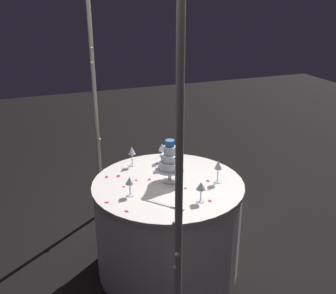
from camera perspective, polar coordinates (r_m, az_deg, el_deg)
ground_plane at (r=3.39m, az=0.00°, el=-16.54°), size 12.00×12.00×0.00m
decorative_arch at (r=2.66m, az=-6.55°, el=6.10°), size 2.06×0.06×2.12m
main_table at (r=3.17m, az=0.00°, el=-11.18°), size 1.12×1.12×0.75m
tiered_cake at (r=2.93m, az=0.26°, el=-2.02°), size 0.22×0.22×0.33m
wine_glass_0 at (r=3.23m, az=-5.14°, el=-0.65°), size 0.06×0.06×0.16m
wine_glass_1 at (r=2.70m, az=4.70°, el=-5.63°), size 0.07×0.07×0.14m
wine_glass_2 at (r=3.17m, az=-0.63°, el=-0.99°), size 0.06×0.06×0.16m
wine_glass_3 at (r=2.78m, az=-5.45°, el=-4.92°), size 0.06×0.06×0.14m
wine_glass_4 at (r=2.96m, az=7.11°, el=-2.70°), size 0.06×0.06×0.17m
wine_glass_5 at (r=3.29m, az=-0.85°, el=-0.10°), size 0.07×0.07×0.16m
cake_knife at (r=2.68m, az=-0.15°, el=-8.23°), size 0.24×0.21×0.01m
rose_petal_0 at (r=2.75m, az=-8.67°, el=-7.75°), size 0.03×0.03×0.00m
rose_petal_1 at (r=2.94m, az=-6.26°, el=-5.59°), size 0.03×0.03×0.00m
rose_petal_2 at (r=3.29m, az=-1.49°, el=-2.32°), size 0.04×0.03×0.00m
rose_petal_3 at (r=3.03m, az=-2.66°, el=-4.61°), size 0.04×0.04×0.00m
rose_petal_4 at (r=3.10m, az=-8.68°, el=-4.21°), size 0.04×0.03×0.00m
rose_petal_5 at (r=3.02m, az=-4.53°, el=-4.70°), size 0.03×0.03×0.00m
rose_petal_6 at (r=3.10m, az=-7.04°, el=-4.09°), size 0.05×0.04×0.00m
rose_petal_7 at (r=2.90m, az=2.48°, el=-5.85°), size 0.03×0.03×0.00m
rose_petal_8 at (r=2.86m, az=1.81°, el=-6.27°), size 0.04×0.04×0.00m
rose_petal_9 at (r=2.64m, az=-5.88°, el=-9.03°), size 0.03×0.03×0.00m
rose_petal_10 at (r=3.02m, az=5.68°, el=-4.80°), size 0.04×0.03×0.00m
rose_petal_11 at (r=2.75m, az=5.97°, el=-7.59°), size 0.03×0.02×0.00m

